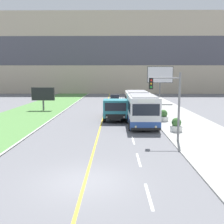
{
  "coord_description": "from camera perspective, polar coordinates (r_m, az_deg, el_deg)",
  "views": [
    {
      "loc": [
        1.37,
        -11.43,
        4.84
      ],
      "look_at": [
        1.1,
        13.11,
        1.4
      ],
      "focal_mm": 42.0,
      "sensor_mm": 36.0,
      "label": 1
    }
  ],
  "objects": [
    {
      "name": "planter_round_second",
      "position": [
        27.9,
        11.1,
        -0.89
      ],
      "size": [
        1.06,
        1.06,
        1.22
      ],
      "color": "silver",
      "rests_on": "sidewalk_right"
    },
    {
      "name": "billboard_large",
      "position": [
        45.84,
        10.43,
        7.7
      ],
      "size": [
        4.38,
        0.24,
        6.34
      ],
      "color": "#59595B",
      "rests_on": "ground_plane"
    },
    {
      "name": "city_bus",
      "position": [
        27.89,
        5.96,
        1.12
      ],
      "size": [
        2.73,
        12.25,
        3.01
      ],
      "color": "white",
      "rests_on": "ground_plane"
    },
    {
      "name": "ground_plane",
      "position": [
        12.49,
        -5.91,
        -14.87
      ],
      "size": [
        300.0,
        300.0,
        0.0
      ],
      "primitive_type": "plane",
      "color": "slate"
    },
    {
      "name": "planter_round_third",
      "position": [
        32.9,
        9.79,
        0.5
      ],
      "size": [
        1.03,
        1.03,
        1.23
      ],
      "color": "silver",
      "rests_on": "sidewalk_right"
    },
    {
      "name": "billboard_small",
      "position": [
        37.46,
        -14.78,
        3.67
      ],
      "size": [
        3.18,
        0.24,
        3.2
      ],
      "color": "#59595B",
      "rests_on": "ground_plane"
    },
    {
      "name": "planter_round_far",
      "position": [
        37.91,
        8.5,
        1.47
      ],
      "size": [
        0.97,
        0.97,
        1.18
      ],
      "color": "silver",
      "rests_on": "sidewalk_right"
    },
    {
      "name": "lane_marking_centre",
      "position": [
        15.15,
        -3.08,
        -10.66
      ],
      "size": [
        2.88,
        140.0,
        0.01
      ],
      "color": "gold",
      "rests_on": "ground_plane"
    },
    {
      "name": "traffic_light_mast",
      "position": [
        19.26,
        12.4,
        3.06
      ],
      "size": [
        2.28,
        0.32,
        5.06
      ],
      "color": "slate",
      "rests_on": "ground_plane"
    },
    {
      "name": "car_distant",
      "position": [
        47.36,
        0.6,
        2.95
      ],
      "size": [
        1.8,
        4.3,
        1.45
      ],
      "color": "silver",
      "rests_on": "ground_plane"
    },
    {
      "name": "apartment_block_background",
      "position": [
        73.6,
        -0.45,
        12.5
      ],
      "size": [
        80.0,
        8.04,
        21.27
      ],
      "color": "#BCAD93",
      "rests_on": "ground_plane"
    },
    {
      "name": "planter_round_near",
      "position": [
        23.01,
        13.83,
        -2.87
      ],
      "size": [
        1.01,
        1.01,
        1.19
      ],
      "color": "silver",
      "rests_on": "sidewalk_right"
    },
    {
      "name": "dump_truck",
      "position": [
        28.2,
        0.75,
        0.55
      ],
      "size": [
        2.59,
        6.61,
        2.34
      ],
      "color": "black",
      "rests_on": "ground_plane"
    }
  ]
}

